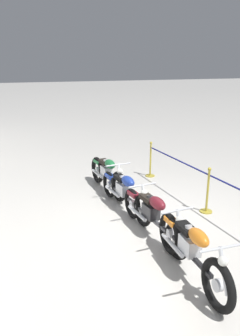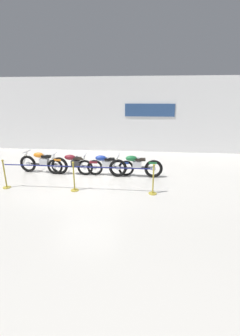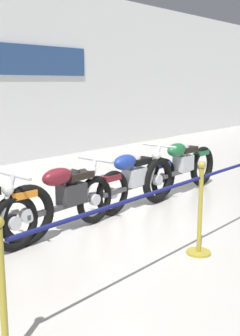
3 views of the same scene
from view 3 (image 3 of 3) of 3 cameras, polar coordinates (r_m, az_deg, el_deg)
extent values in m
plane|color=silver|center=(5.60, 1.81, -8.22)|extent=(120.00, 120.00, 0.00)
cube|color=navy|center=(10.63, -10.55, 14.12)|extent=(2.79, 0.04, 0.70)
torus|color=black|center=(5.05, -12.51, -6.30)|extent=(0.75, 0.18, 0.74)
cylinder|color=silver|center=(5.05, -12.51, -6.30)|extent=(0.18, 0.10, 0.17)
cube|color=orange|center=(4.95, -13.14, -3.48)|extent=(0.33, 0.19, 0.08)
torus|color=black|center=(4.95, -14.15, -7.24)|extent=(0.66, 0.11, 0.66)
torus|color=black|center=(6.04, -1.01, -3.44)|extent=(0.66, 0.11, 0.66)
cylinder|color=silver|center=(4.95, -14.15, -7.24)|extent=(0.16, 0.08, 0.16)
cylinder|color=silver|center=(6.04, -1.01, -3.44)|extent=(0.16, 0.08, 0.16)
cylinder|color=silver|center=(4.81, -15.19, -4.29)|extent=(0.30, 0.06, 0.59)
cube|color=#2D2D30|center=(5.44, -6.56, -3.46)|extent=(0.37, 0.23, 0.26)
cylinder|color=#2D2D30|center=(5.37, -6.93, -1.49)|extent=(0.18, 0.11, 0.24)
cylinder|color=#2D2D30|center=(5.42, -6.30, -1.34)|extent=(0.18, 0.11, 0.24)
cylinder|color=silver|center=(5.78, -5.32, -3.99)|extent=(0.70, 0.09, 0.07)
cube|color=#47474C|center=(5.45, -6.91, -4.99)|extent=(1.36, 0.09, 0.06)
ellipsoid|color=maroon|center=(5.23, -8.46, -1.20)|extent=(0.47, 0.23, 0.22)
cube|color=black|center=(5.48, -5.63, -0.98)|extent=(0.40, 0.21, 0.09)
cube|color=maroon|center=(5.95, -1.34, -1.31)|extent=(0.32, 0.17, 0.08)
cylinder|color=silver|center=(4.81, -14.28, -0.97)|extent=(0.05, 0.62, 0.04)
sphere|color=silver|center=(4.80, -14.97, -2.76)|extent=(0.14, 0.14, 0.14)
torus|color=black|center=(5.73, -3.45, -4.30)|extent=(0.66, 0.12, 0.66)
torus|color=black|center=(7.04, 5.87, -1.34)|extent=(0.66, 0.12, 0.66)
cylinder|color=silver|center=(5.73, -3.45, -4.30)|extent=(0.16, 0.09, 0.16)
cylinder|color=silver|center=(7.04, 5.87, -1.34)|extent=(0.16, 0.09, 0.16)
cylinder|color=silver|center=(5.60, -4.11, -1.70)|extent=(0.31, 0.07, 0.59)
cube|color=silver|center=(6.37, 1.97, -1.19)|extent=(0.37, 0.24, 0.26)
cylinder|color=silver|center=(6.29, 1.76, 0.52)|extent=(0.18, 0.12, 0.24)
cylinder|color=silver|center=(6.36, 2.21, 0.63)|extent=(0.18, 0.12, 0.24)
cylinder|color=silver|center=(6.71, 2.55, -1.75)|extent=(0.70, 0.10, 0.07)
cube|color=#47474C|center=(6.36, 1.69, -2.50)|extent=(1.36, 0.12, 0.06)
ellipsoid|color=navy|center=(6.13, 0.70, 0.80)|extent=(0.47, 0.24, 0.22)
cube|color=black|center=(6.42, 2.68, 0.92)|extent=(0.41, 0.22, 0.09)
cube|color=navy|center=(6.95, 5.68, 0.51)|extent=(0.33, 0.17, 0.08)
cylinder|color=silver|center=(5.62, -3.38, 1.14)|extent=(0.06, 0.62, 0.04)
sphere|color=silver|center=(5.59, -3.92, -0.39)|extent=(0.14, 0.14, 0.14)
torus|color=black|center=(6.71, 5.13, -1.63)|extent=(0.74, 0.14, 0.73)
torus|color=black|center=(7.91, 11.04, 0.23)|extent=(0.74, 0.14, 0.73)
cylinder|color=silver|center=(6.71, 5.13, -1.63)|extent=(0.17, 0.09, 0.17)
cylinder|color=silver|center=(7.91, 11.04, 0.23)|extent=(0.17, 0.09, 0.17)
cylinder|color=silver|center=(6.58, 4.73, 0.63)|extent=(0.31, 0.07, 0.59)
cube|color=silver|center=(7.31, 8.57, 0.66)|extent=(0.37, 0.23, 0.26)
cylinder|color=silver|center=(7.24, 8.45, 2.17)|extent=(0.18, 0.12, 0.24)
cylinder|color=silver|center=(7.31, 8.79, 2.25)|extent=(0.18, 0.12, 0.24)
cylinder|color=silver|center=(7.66, 8.80, 0.09)|extent=(0.70, 0.09, 0.07)
cube|color=#47474C|center=(7.30, 8.34, -0.47)|extent=(1.15, 0.10, 0.06)
ellipsoid|color=#1E6B38|center=(7.07, 7.67, 2.46)|extent=(0.47, 0.24, 0.22)
cube|color=black|center=(7.38, 9.14, 2.49)|extent=(0.41, 0.21, 0.09)
cube|color=#1E6B38|center=(7.82, 10.94, 2.05)|extent=(0.33, 0.17, 0.08)
cylinder|color=silver|center=(6.62, 5.31, 3.04)|extent=(0.06, 0.62, 0.04)
sphere|color=silver|center=(6.58, 4.90, 1.75)|extent=(0.14, 0.14, 0.14)
cylinder|color=gold|center=(3.02, -15.60, -16.38)|extent=(0.05, 0.05, 0.95)
cylinder|color=navy|center=(3.65, 0.83, -4.57)|extent=(2.41, 0.04, 0.04)
cylinder|color=gold|center=(4.91, 10.58, -11.17)|extent=(0.28, 0.28, 0.03)
cylinder|color=gold|center=(4.75, 10.80, -5.73)|extent=(0.05, 0.05, 0.95)
sphere|color=gold|center=(4.62, 11.04, 0.38)|extent=(0.08, 0.08, 0.08)
camera|label=1|loc=(6.98, -64.09, 15.83)|focal=35.00mm
camera|label=2|loc=(7.95, 80.94, 11.17)|focal=24.00mm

